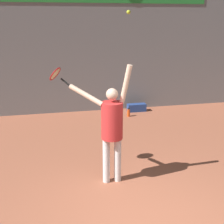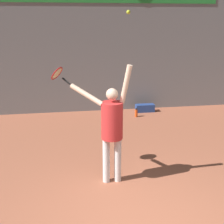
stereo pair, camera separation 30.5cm
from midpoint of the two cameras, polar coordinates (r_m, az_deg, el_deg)
back_wall at (r=9.97m, az=-2.26°, el=14.28°), size 18.00×0.10×5.00m
tennis_player at (r=5.52m, az=1.50°, el=-2.34°), size 1.06×0.65×2.18m
tennis_racket at (r=5.74m, az=-8.37°, el=6.85°), size 0.42×0.35×0.34m
tennis_ball at (r=5.18m, az=4.76°, el=17.75°), size 0.06×0.06×0.06m
water_bottle at (r=9.67m, az=5.35°, el=-0.18°), size 0.09×0.09×0.27m
equipment_bag at (r=10.23m, az=6.89°, el=0.72°), size 0.61×0.25×0.25m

